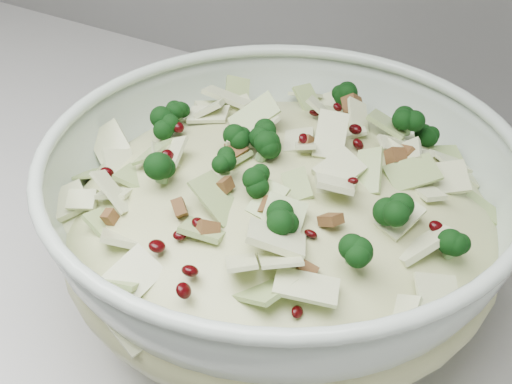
# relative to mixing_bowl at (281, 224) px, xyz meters

# --- Properties ---
(mixing_bowl) EXTENTS (0.48, 0.48, 0.16)m
(mixing_bowl) POSITION_rel_mixing_bowl_xyz_m (0.00, 0.00, 0.00)
(mixing_bowl) COLOR #B8CABB
(mixing_bowl) RESTS_ON counter
(salad) EXTENTS (0.37, 0.37, 0.16)m
(salad) POSITION_rel_mixing_bowl_xyz_m (0.00, 0.00, 0.03)
(salad) COLOR beige
(salad) RESTS_ON mixing_bowl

